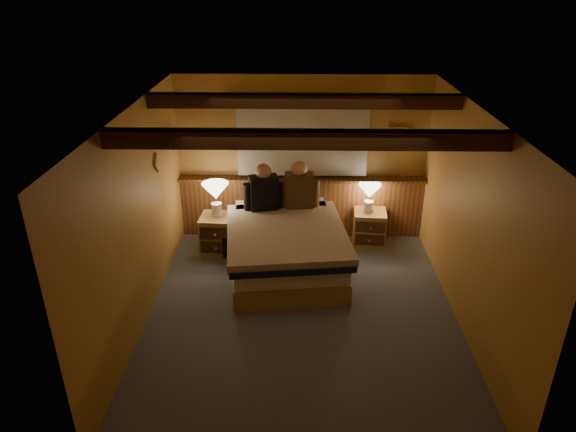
{
  "coord_description": "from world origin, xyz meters",
  "views": [
    {
      "loc": [
        -0.07,
        -4.99,
        3.65
      ],
      "look_at": [
        -0.17,
        0.4,
        1.08
      ],
      "focal_mm": 32.0,
      "sensor_mm": 36.0,
      "label": 1
    }
  ],
  "objects_px": {
    "lamp_right": "(370,193)",
    "person_right": "(299,188)",
    "nightstand_left": "(219,234)",
    "bed": "(286,248)",
    "lamp_left": "(216,193)",
    "person_left": "(264,190)",
    "duffel_bag": "(243,243)",
    "nightstand_right": "(369,227)"
  },
  "relations": [
    {
      "from": "lamp_left",
      "to": "duffel_bag",
      "type": "bearing_deg",
      "value": -17.33
    },
    {
      "from": "person_left",
      "to": "duffel_bag",
      "type": "bearing_deg",
      "value": -172.86
    },
    {
      "from": "lamp_left",
      "to": "lamp_right",
      "type": "height_order",
      "value": "lamp_left"
    },
    {
      "from": "bed",
      "to": "duffel_bag",
      "type": "relative_size",
      "value": 3.95
    },
    {
      "from": "nightstand_right",
      "to": "duffel_bag",
      "type": "xyz_separation_m",
      "value": [
        -1.84,
        -0.35,
        -0.09
      ]
    },
    {
      "from": "nightstand_left",
      "to": "lamp_right",
      "type": "xyz_separation_m",
      "value": [
        2.15,
        0.28,
        0.53
      ]
    },
    {
      "from": "person_left",
      "to": "duffel_bag",
      "type": "relative_size",
      "value": 1.3
    },
    {
      "from": "bed",
      "to": "person_left",
      "type": "relative_size",
      "value": 3.05
    },
    {
      "from": "nightstand_left",
      "to": "person_left",
      "type": "relative_size",
      "value": 0.79
    },
    {
      "from": "lamp_right",
      "to": "person_left",
      "type": "relative_size",
      "value": 0.62
    },
    {
      "from": "lamp_right",
      "to": "nightstand_right",
      "type": "bearing_deg",
      "value": -12.04
    },
    {
      "from": "bed",
      "to": "person_right",
      "type": "distance_m",
      "value": 0.89
    },
    {
      "from": "nightstand_right",
      "to": "duffel_bag",
      "type": "height_order",
      "value": "nightstand_right"
    },
    {
      "from": "lamp_left",
      "to": "person_right",
      "type": "xyz_separation_m",
      "value": [
        1.15,
        0.09,
        0.05
      ]
    },
    {
      "from": "lamp_right",
      "to": "duffel_bag",
      "type": "bearing_deg",
      "value": -168.85
    },
    {
      "from": "person_right",
      "to": "lamp_right",
      "type": "bearing_deg",
      "value": 5.9
    },
    {
      "from": "nightstand_left",
      "to": "lamp_right",
      "type": "relative_size",
      "value": 1.28
    },
    {
      "from": "lamp_right",
      "to": "person_left",
      "type": "bearing_deg",
      "value": -170.86
    },
    {
      "from": "duffel_bag",
      "to": "bed",
      "type": "bearing_deg",
      "value": -35.82
    },
    {
      "from": "person_left",
      "to": "bed",
      "type": "bearing_deg",
      "value": -73.84
    },
    {
      "from": "lamp_left",
      "to": "lamp_right",
      "type": "relative_size",
      "value": 1.15
    },
    {
      "from": "nightstand_left",
      "to": "person_right",
      "type": "xyz_separation_m",
      "value": [
        1.14,
        0.13,
        0.66
      ]
    },
    {
      "from": "nightstand_right",
      "to": "person_left",
      "type": "xyz_separation_m",
      "value": [
        -1.53,
        -0.23,
        0.68
      ]
    },
    {
      "from": "bed",
      "to": "nightstand_left",
      "type": "height_order",
      "value": "bed"
    },
    {
      "from": "lamp_right",
      "to": "person_right",
      "type": "height_order",
      "value": "person_right"
    },
    {
      "from": "bed",
      "to": "lamp_left",
      "type": "relative_size",
      "value": 4.28
    },
    {
      "from": "person_left",
      "to": "lamp_right",
      "type": "bearing_deg",
      "value": -4.18
    },
    {
      "from": "lamp_left",
      "to": "person_right",
      "type": "distance_m",
      "value": 1.16
    },
    {
      "from": "person_right",
      "to": "nightstand_left",
      "type": "bearing_deg",
      "value": -176.62
    },
    {
      "from": "nightstand_left",
      "to": "lamp_right",
      "type": "distance_m",
      "value": 2.23
    },
    {
      "from": "nightstand_left",
      "to": "duffel_bag",
      "type": "xyz_separation_m",
      "value": [
        0.34,
        -0.07,
        -0.11
      ]
    },
    {
      "from": "bed",
      "to": "person_right",
      "type": "height_order",
      "value": "person_right"
    },
    {
      "from": "bed",
      "to": "duffel_bag",
      "type": "xyz_separation_m",
      "value": [
        -0.62,
        0.44,
        -0.18
      ]
    },
    {
      "from": "duffel_bag",
      "to": "person_left",
      "type": "bearing_deg",
      "value": 20.1
    },
    {
      "from": "nightstand_left",
      "to": "lamp_right",
      "type": "height_order",
      "value": "lamp_right"
    },
    {
      "from": "person_left",
      "to": "person_right",
      "type": "xyz_separation_m",
      "value": [
        0.49,
        0.08,
        0.01
      ]
    },
    {
      "from": "nightstand_left",
      "to": "person_left",
      "type": "xyz_separation_m",
      "value": [
        0.65,
        0.04,
        0.66
      ]
    },
    {
      "from": "person_left",
      "to": "lamp_left",
      "type": "bearing_deg",
      "value": 166.94
    },
    {
      "from": "person_left",
      "to": "duffel_bag",
      "type": "distance_m",
      "value": 0.83
    },
    {
      "from": "nightstand_right",
      "to": "person_right",
      "type": "relative_size",
      "value": 0.73
    },
    {
      "from": "bed",
      "to": "lamp_right",
      "type": "bearing_deg",
      "value": 27.25
    },
    {
      "from": "person_left",
      "to": "person_right",
      "type": "relative_size",
      "value": 0.98
    }
  ]
}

